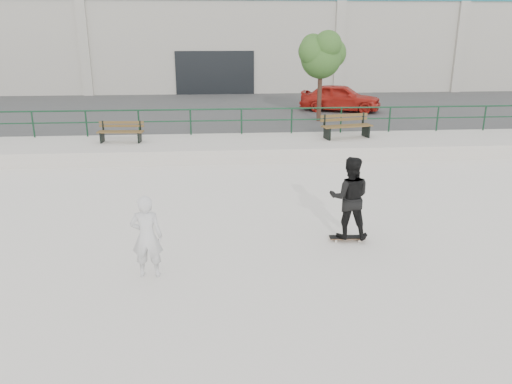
{
  "coord_description": "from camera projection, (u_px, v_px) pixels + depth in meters",
  "views": [
    {
      "loc": [
        0.01,
        -8.77,
        4.44
      ],
      "look_at": [
        0.87,
        2.0,
        0.93
      ],
      "focal_mm": 35.0,
      "sensor_mm": 36.0,
      "label": 1
    }
  ],
  "objects": [
    {
      "name": "commercial_building",
      "position": [
        214.0,
        28.0,
        38.6
      ],
      "size": [
        44.2,
        16.33,
        8.0
      ],
      "color": "#B1AB9E",
      "rests_on": "ground"
    },
    {
      "name": "ledge",
      "position": [
        217.0,
        148.0,
        18.62
      ],
      "size": [
        30.0,
        3.0,
        0.5
      ],
      "primitive_type": "cube",
      "color": "beige",
      "rests_on": "ground"
    },
    {
      "name": "standing_skater",
      "position": [
        350.0,
        198.0,
        10.74
      ],
      "size": [
        1.0,
        0.85,
        1.81
      ],
      "primitive_type": "imported",
      "rotation": [
        0.0,
        0.0,
        2.94
      ],
      "color": "black",
      "rests_on": "skateboard"
    },
    {
      "name": "railing",
      "position": [
        216.0,
        116.0,
        19.54
      ],
      "size": [
        28.0,
        0.06,
        1.03
      ],
      "color": "#163D25",
      "rests_on": "ledge"
    },
    {
      "name": "bench_left",
      "position": [
        121.0,
        132.0,
        18.33
      ],
      "size": [
        1.68,
        0.6,
        0.76
      ],
      "rotation": [
        0.0,
        0.0,
        -0.07
      ],
      "color": "brown",
      "rests_on": "ledge"
    },
    {
      "name": "bench_right",
      "position": [
        346.0,
        126.0,
        19.05
      ],
      "size": [
        2.03,
        0.96,
        0.9
      ],
      "rotation": [
        0.0,
        0.0,
        0.21
      ],
      "color": "brown",
      "rests_on": "ledge"
    },
    {
      "name": "tree",
      "position": [
        322.0,
        53.0,
        21.87
      ],
      "size": [
        2.23,
        1.98,
        3.96
      ],
      "color": "#422C21",
      "rests_on": "parking_strip"
    },
    {
      "name": "red_car",
      "position": [
        340.0,
        98.0,
        25.29
      ],
      "size": [
        4.33,
        2.94,
        1.37
      ],
      "primitive_type": "imported",
      "rotation": [
        0.0,
        0.0,
        1.21
      ],
      "color": "#B21E15",
      "rests_on": "parking_strip"
    },
    {
      "name": "skateboard",
      "position": [
        347.0,
        237.0,
        11.03
      ],
      "size": [
        0.79,
        0.25,
        0.09
      ],
      "rotation": [
        0.0,
        0.0,
        -0.06
      ],
      "color": "black",
      "rests_on": "ground"
    },
    {
      "name": "parking_strip",
      "position": [
        216.0,
        112.0,
        26.68
      ],
      "size": [
        60.0,
        14.0,
        0.5
      ],
      "primitive_type": "cube",
      "color": "#3F3F3F",
      "rests_on": "ground"
    },
    {
      "name": "ground",
      "position": [
        220.0,
        270.0,
        9.69
      ],
      "size": [
        120.0,
        120.0,
        0.0
      ],
      "primitive_type": "plane",
      "color": "silver",
      "rests_on": "ground"
    },
    {
      "name": "seated_skater",
      "position": [
        147.0,
        237.0,
        9.23
      ],
      "size": [
        0.6,
        0.41,
        1.6
      ],
      "primitive_type": "imported",
      "rotation": [
        0.0,
        0.0,
        3.1
      ],
      "color": "silver",
      "rests_on": "ground"
    }
  ]
}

